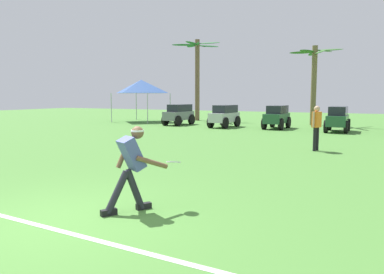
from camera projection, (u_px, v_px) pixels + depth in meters
The scene contains 12 objects.
ground_plane at pixel (60, 222), 5.67m from camera, with size 80.00×80.00×0.00m, color #498034.
field_line_paint at pixel (46, 227), 5.44m from camera, with size 21.51×0.10×0.01m, color white.
frisbee_thrower at pixel (131, 164), 6.12m from camera, with size 0.78×0.92×1.41m.
frisbee_in_flight at pixel (173, 162), 6.34m from camera, with size 0.31×0.31×0.08m.
teammate_near_sideline at pixel (316, 124), 12.90m from camera, with size 0.30×0.49×1.56m.
parked_car_slot_a at pixel (179, 114), 24.52m from camera, with size 1.31×2.47×1.34m.
parked_car_slot_b at pixel (225, 115), 22.69m from camera, with size 1.34×2.47×1.34m.
parked_car_slot_c at pixel (277, 116), 21.75m from camera, with size 1.20×2.42×1.34m.
parked_car_slot_d at pixel (338, 118), 19.84m from camera, with size 1.15×2.41×1.34m.
palm_tree_far_left at pixel (197, 72), 28.58m from camera, with size 3.63×3.39×6.15m.
palm_tree_left_of_centre at pixel (314, 77), 23.98m from camera, with size 3.30×3.36×5.08m.
event_tent at pixel (141, 86), 27.45m from camera, with size 3.26×3.26×3.07m.
Camera 1 is at (4.26, -4.01, 1.91)m, focal length 35.00 mm.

